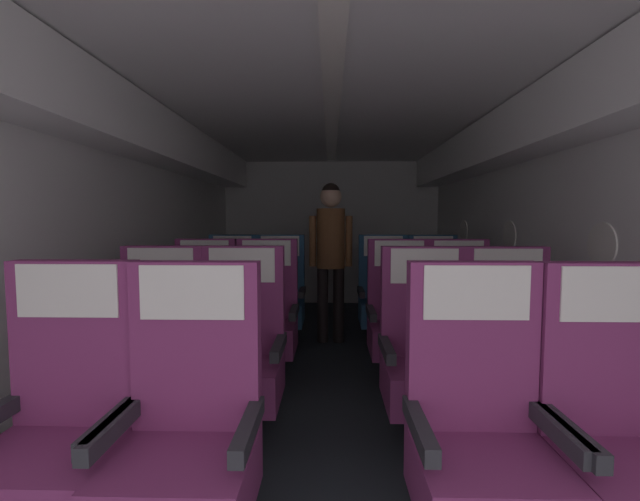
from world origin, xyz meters
The scene contains 19 objects.
ground centered at (0.00, 3.14, -0.01)m, with size 3.37×6.68×0.02m, color #23282D.
fuselage_shell centered at (0.00, 3.39, 1.53)m, with size 3.25×6.33×2.13m.
seat_a_left_window centered at (-0.99, 1.51, 0.46)m, with size 0.51×0.46×1.08m.
seat_a_left_aisle centered at (-0.52, 1.49, 0.46)m, with size 0.51×0.46×1.08m.
seat_a_right_aisle centered at (1.01, 1.49, 0.46)m, with size 0.51×0.46×1.08m.
seat_a_right_window centered at (0.52, 1.51, 0.46)m, with size 0.51×0.46×1.08m.
seat_b_left_window centered at (-1.00, 2.40, 0.46)m, with size 0.51×0.46×1.08m.
seat_b_left_aisle centered at (-0.52, 2.41, 0.46)m, with size 0.51×0.46×1.08m.
seat_b_right_aisle centered at (1.00, 2.39, 0.46)m, with size 0.51×0.46×1.08m.
seat_b_right_window centered at (0.53, 2.39, 0.46)m, with size 0.51×0.46×1.08m.
seat_c_left_window centered at (-1.01, 3.30, 0.46)m, with size 0.51×0.46×1.08m.
seat_c_left_aisle centered at (-0.51, 3.30, 0.46)m, with size 0.51×0.46×1.08m.
seat_c_right_aisle centered at (0.99, 3.30, 0.46)m, with size 0.51×0.46×1.08m.
seat_c_right_window centered at (0.53, 3.29, 0.46)m, with size 0.51×0.46×1.08m.
seat_d_left_window centered at (-0.99, 4.19, 0.46)m, with size 0.51×0.46×1.08m.
seat_d_left_aisle centered at (-0.51, 4.18, 0.46)m, with size 0.51×0.46×1.08m.
seat_d_right_aisle centered at (1.00, 4.17, 0.46)m, with size 0.51×0.46×1.08m.
seat_d_right_window centered at (0.52, 4.20, 0.46)m, with size 0.51×0.46×1.08m.
flight_attendant centered at (-0.01, 4.27, 0.98)m, with size 0.43×0.28×1.59m.
Camera 1 is at (-0.01, 0.05, 1.24)m, focal length 23.88 mm.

